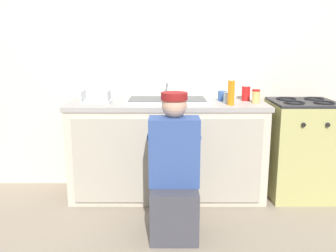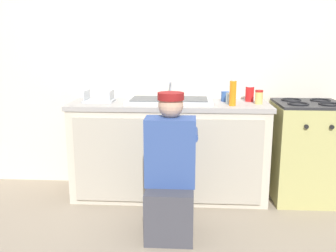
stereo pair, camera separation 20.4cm
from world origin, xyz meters
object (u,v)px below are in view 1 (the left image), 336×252
at_px(sink_double_basin, 168,100).
at_px(dish_rack_tray, 97,100).
at_px(condiment_jar, 257,96).
at_px(plumber_person, 175,177).
at_px(water_glass, 228,98).
at_px(stove_range, 301,149).
at_px(soda_cup_red, 247,93).
at_px(soap_bottle_orange, 232,93).
at_px(coffee_mug, 223,96).

relative_size(sink_double_basin, dish_rack_tray, 2.86).
bearing_deg(condiment_jar, plumber_person, -136.31).
bearing_deg(water_glass, plumber_person, -124.28).
xyz_separation_m(stove_range, soda_cup_red, (-0.53, 0.11, 0.53)).
relative_size(stove_range, dish_rack_tray, 3.37).
xyz_separation_m(soap_bottle_orange, soda_cup_red, (0.19, 0.27, -0.04)).
height_order(sink_double_basin, condiment_jar, sink_double_basin).
bearing_deg(water_glass, coffee_mug, 97.29).
bearing_deg(coffee_mug, soap_bottle_orange, -81.70).
distance_m(stove_range, dish_rack_tray, 2.01).
xyz_separation_m(sink_double_basin, soda_cup_red, (0.76, 0.11, 0.06)).
bearing_deg(stove_range, water_glass, -176.66).
height_order(soda_cup_red, dish_rack_tray, soda_cup_red).
height_order(plumber_person, condiment_jar, plumber_person).
height_order(plumber_person, dish_rack_tray, plumber_person).
relative_size(soap_bottle_orange, water_glass, 2.50).
bearing_deg(stove_range, dish_rack_tray, -179.90).
height_order(soda_cup_red, water_glass, soda_cup_red).
bearing_deg(coffee_mug, condiment_jar, -27.36).
distance_m(plumber_person, dish_rack_tray, 1.16).
height_order(soap_bottle_orange, soda_cup_red, soap_bottle_orange).
height_order(soap_bottle_orange, coffee_mug, soap_bottle_orange).
bearing_deg(coffee_mug, stove_range, -8.08).
xyz_separation_m(soda_cup_red, condiment_jar, (0.06, -0.15, -0.01)).
bearing_deg(condiment_jar, stove_range, 5.08).
relative_size(plumber_person, coffee_mug, 8.76).
bearing_deg(soda_cup_red, stove_range, -11.97).
distance_m(dish_rack_tray, condiment_jar, 1.49).
bearing_deg(condiment_jar, water_glass, -179.70).
distance_m(stove_range, soda_cup_red, 0.76).
height_order(soap_bottle_orange, dish_rack_tray, soap_bottle_orange).
height_order(condiment_jar, water_glass, condiment_jar).
bearing_deg(plumber_person, soda_cup_red, 51.49).
bearing_deg(soap_bottle_orange, coffee_mug, 98.30).
distance_m(condiment_jar, coffee_mug, 0.32).
xyz_separation_m(plumber_person, condiment_jar, (0.77, 0.73, 0.52)).
xyz_separation_m(plumber_person, soap_bottle_orange, (0.52, 0.62, 0.57)).
xyz_separation_m(sink_double_basin, dish_rack_tray, (-0.67, -0.01, 0.01)).
distance_m(dish_rack_tray, coffee_mug, 1.21).
bearing_deg(coffee_mug, water_glass, -82.71).
bearing_deg(soap_bottle_orange, stove_range, 12.25).
relative_size(soda_cup_red, condiment_jar, 1.19).
bearing_deg(condiment_jar, dish_rack_tray, 178.53).
xyz_separation_m(plumber_person, water_glass, (0.50, 0.73, 0.51)).
height_order(dish_rack_tray, condiment_jar, condiment_jar).
bearing_deg(dish_rack_tray, stove_range, 0.10).
bearing_deg(condiment_jar, coffee_mug, 152.64).
xyz_separation_m(stove_range, dish_rack_tray, (-1.96, -0.00, 0.48)).
height_order(stove_range, coffee_mug, coffee_mug).
relative_size(dish_rack_tray, coffee_mug, 2.22).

